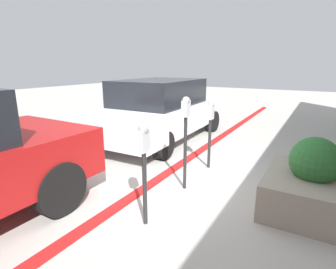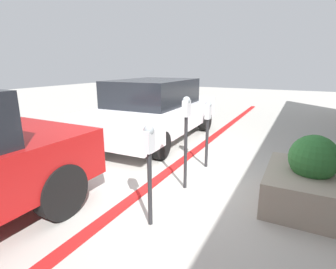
% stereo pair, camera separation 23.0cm
% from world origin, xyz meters
% --- Properties ---
extents(ground_plane, '(40.00, 40.00, 0.00)m').
position_xyz_m(ground_plane, '(0.00, 0.00, 0.00)').
color(ground_plane, '#ADAAA3').
extents(curb_strip, '(19.00, 0.16, 0.04)m').
position_xyz_m(curb_strip, '(0.00, 0.08, 0.02)').
color(curb_strip, red).
rests_on(curb_strip, ground_plane).
extents(parking_meter_nearest, '(0.15, 0.13, 1.30)m').
position_xyz_m(parking_meter_nearest, '(-1.13, -0.48, 0.92)').
color(parking_meter_nearest, '#232326').
rests_on(parking_meter_nearest, ground_plane).
extents(parking_meter_second, '(0.14, 0.12, 1.51)m').
position_xyz_m(parking_meter_second, '(0.01, -0.46, 1.06)').
color(parking_meter_second, '#232326').
rests_on(parking_meter_second, ground_plane).
extents(parking_meter_middle, '(0.14, 0.12, 1.31)m').
position_xyz_m(parking_meter_middle, '(1.06, -0.46, 0.90)').
color(parking_meter_middle, '#232326').
rests_on(parking_meter_middle, ground_plane).
extents(planter_box, '(1.44, 1.17, 1.04)m').
position_xyz_m(planter_box, '(0.31, -2.26, 0.37)').
color(planter_box, gray).
rests_on(planter_box, ground_plane).
extents(parked_car_middle, '(4.67, 2.04, 1.61)m').
position_xyz_m(parked_car_middle, '(2.40, 1.45, 0.82)').
color(parked_car_middle, silver).
rests_on(parked_car_middle, ground_plane).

